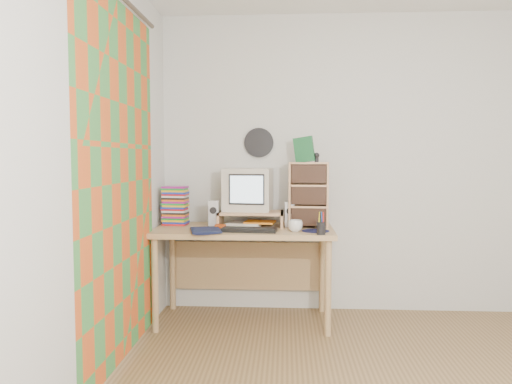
# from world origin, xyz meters

# --- Properties ---
(back_wall) EXTENTS (3.50, 0.00, 3.50)m
(back_wall) POSITION_xyz_m (0.00, 1.75, 1.25)
(back_wall) COLOR silver
(back_wall) RESTS_ON floor
(left_wall) EXTENTS (0.00, 3.50, 3.50)m
(left_wall) POSITION_xyz_m (-1.75, 0.00, 1.25)
(left_wall) COLOR silver
(left_wall) RESTS_ON floor
(curtain) EXTENTS (0.00, 2.20, 2.20)m
(curtain) POSITION_xyz_m (-1.71, 0.48, 1.15)
(curtain) COLOR #C84F1C
(curtain) RESTS_ON left_wall
(wall_disc) EXTENTS (0.25, 0.02, 0.25)m
(wall_disc) POSITION_xyz_m (-0.93, 1.73, 1.43)
(wall_disc) COLOR black
(wall_disc) RESTS_ON back_wall
(desk) EXTENTS (1.40, 0.70, 0.75)m
(desk) POSITION_xyz_m (-1.03, 1.44, 0.62)
(desk) COLOR tan
(desk) RESTS_ON floor
(monitor_riser) EXTENTS (0.52, 0.30, 0.12)m
(monitor_riser) POSITION_xyz_m (-0.98, 1.48, 0.84)
(monitor_riser) COLOR tan
(monitor_riser) RESTS_ON desk
(crt_monitor) EXTENTS (0.41, 0.41, 0.35)m
(crt_monitor) POSITION_xyz_m (-1.01, 1.53, 1.04)
(crt_monitor) COLOR beige
(crt_monitor) RESTS_ON monitor_riser
(speaker_left) EXTENTS (0.08, 0.08, 0.21)m
(speaker_left) POSITION_xyz_m (-1.27, 1.40, 0.86)
(speaker_left) COLOR silver
(speaker_left) RESTS_ON desk
(speaker_right) EXTENTS (0.08, 0.08, 0.20)m
(speaker_right) POSITION_xyz_m (-0.67, 1.46, 0.85)
(speaker_right) COLOR silver
(speaker_right) RESTS_ON desk
(keyboard) EXTENTS (0.42, 0.18, 0.03)m
(keyboard) POSITION_xyz_m (-0.97, 1.18, 0.76)
(keyboard) COLOR black
(keyboard) RESTS_ON desk
(dvd_stack) EXTENTS (0.20, 0.15, 0.27)m
(dvd_stack) POSITION_xyz_m (-1.61, 1.53, 0.89)
(dvd_stack) COLOR brown
(dvd_stack) RESTS_ON desk
(cd_rack) EXTENTS (0.32, 0.19, 0.52)m
(cd_rack) POSITION_xyz_m (-0.52, 1.45, 1.01)
(cd_rack) COLOR tan
(cd_rack) RESTS_ON desk
(mug) EXTENTS (0.12, 0.12, 0.09)m
(mug) POSITION_xyz_m (-0.63, 1.21, 0.79)
(mug) COLOR silver
(mug) RESTS_ON desk
(diary) EXTENTS (0.30, 0.25, 0.05)m
(diary) POSITION_xyz_m (-1.40, 1.11, 0.78)
(diary) COLOR black
(diary) RESTS_ON desk
(mousepad) EXTENTS (0.21, 0.21, 0.00)m
(mousepad) POSITION_xyz_m (-0.48, 1.24, 0.75)
(mousepad) COLOR black
(mousepad) RESTS_ON desk
(pen_cup) EXTENTS (0.08, 0.08, 0.13)m
(pen_cup) POSITION_xyz_m (-0.45, 1.07, 0.81)
(pen_cup) COLOR black
(pen_cup) RESTS_ON desk
(papers) EXTENTS (0.30, 0.23, 0.04)m
(papers) POSITION_xyz_m (-0.99, 1.50, 0.77)
(papers) COLOR silver
(papers) RESTS_ON desk
(red_box) EXTENTS (0.09, 0.07, 0.04)m
(red_box) POSITION_xyz_m (-1.20, 1.29, 0.77)
(red_box) COLOR #BB4414
(red_box) RESTS_ON desk
(game_box) EXTENTS (0.16, 0.08, 0.20)m
(game_box) POSITION_xyz_m (-0.56, 1.44, 1.37)
(game_box) COLOR #1A5B31
(game_box) RESTS_ON cd_rack
(webcam) EXTENTS (0.05, 0.05, 0.08)m
(webcam) POSITION_xyz_m (-0.46, 1.43, 1.31)
(webcam) COLOR black
(webcam) RESTS_ON cd_rack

